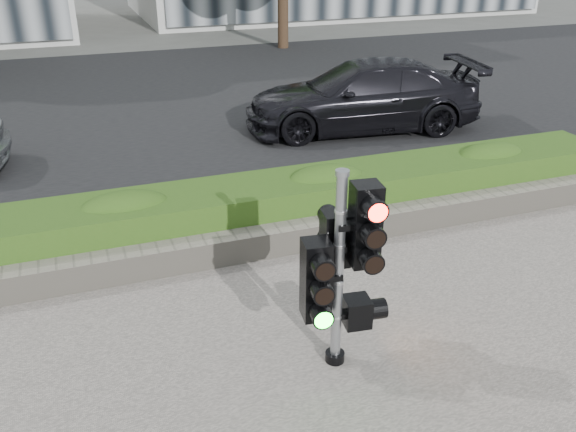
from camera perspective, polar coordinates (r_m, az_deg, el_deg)
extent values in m
plane|color=#51514C|center=(6.15, -0.10, -12.48)|extent=(120.00, 120.00, 0.00)
cube|color=black|center=(15.13, -13.38, 10.38)|extent=(60.00, 13.00, 0.02)
cube|color=gray|center=(8.72, -7.20, -0.01)|extent=(60.00, 0.25, 0.12)
cube|color=gray|center=(7.57, -5.03, -2.88)|extent=(12.00, 0.32, 0.34)
cube|color=#5C8428|center=(8.06, -6.32, 0.26)|extent=(12.00, 1.00, 0.68)
cylinder|color=black|center=(5.97, 4.41, -12.96)|extent=(0.19, 0.19, 0.09)
cylinder|color=gray|center=(5.46, 4.72, -5.51)|extent=(0.10, 0.10, 1.90)
cylinder|color=gray|center=(5.03, 5.11, 4.04)|extent=(0.12, 0.12, 0.05)
cube|color=#FF1107|center=(5.27, 7.22, -0.83)|extent=(0.27, 0.27, 0.76)
cube|color=#14E51E|center=(5.39, 2.63, -5.97)|extent=(0.27, 0.27, 0.76)
cube|color=black|center=(5.52, 4.44, -2.09)|extent=(0.27, 0.27, 0.52)
cube|color=orange|center=(5.78, 6.44, -8.87)|extent=(0.27, 0.27, 0.28)
imported|color=black|center=(12.55, 6.94, 11.10)|extent=(4.95, 2.66, 1.36)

